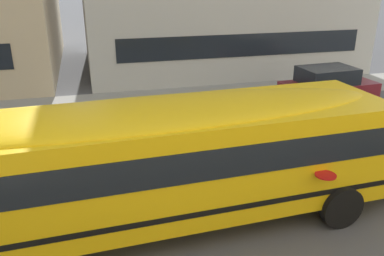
# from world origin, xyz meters

# --- Properties ---
(ground_plane) EXTENTS (400.00, 400.00, 0.00)m
(ground_plane) POSITION_xyz_m (0.00, 0.00, 0.00)
(ground_plane) COLOR #4C4C4F
(sidewalk_far) EXTENTS (120.00, 3.00, 0.01)m
(sidewalk_far) POSITION_xyz_m (0.00, 7.97, 0.01)
(sidewalk_far) COLOR gray
(sidewalk_far) RESTS_ON ground_plane
(lane_centreline) EXTENTS (110.00, 0.16, 0.01)m
(lane_centreline) POSITION_xyz_m (0.00, 0.00, 0.00)
(lane_centreline) COLOR silver
(lane_centreline) RESTS_ON ground_plane
(school_bus) EXTENTS (12.69, 3.04, 2.82)m
(school_bus) POSITION_xyz_m (-1.36, -1.42, 1.68)
(school_bus) COLOR yellow
(school_bus) RESTS_ON ground_plane
(parked_car_maroon_by_hydrant) EXTENTS (3.99, 2.06, 1.64)m
(parked_car_maroon_by_hydrant) POSITION_xyz_m (7.06, 5.20, 0.84)
(parked_car_maroon_by_hydrant) COLOR maroon
(parked_car_maroon_by_hydrant) RESTS_ON ground_plane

